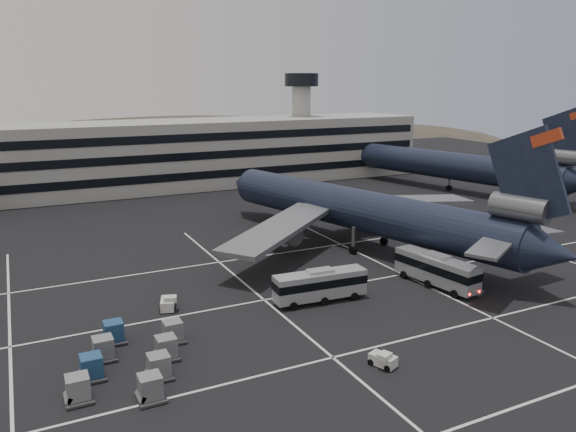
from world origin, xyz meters
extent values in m
plane|color=black|center=(0.00, 0.00, 0.00)|extent=(260.00, 260.00, 0.00)
cube|color=silver|center=(0.00, -22.00, 0.01)|extent=(90.00, 0.25, 0.01)
cube|color=silver|center=(0.00, -10.00, 0.01)|extent=(90.00, 0.25, 0.01)
cube|color=silver|center=(0.00, 4.00, 0.01)|extent=(90.00, 0.25, 0.01)
cube|color=silver|center=(0.00, 18.00, 0.01)|extent=(90.00, 0.25, 0.01)
cube|color=silver|center=(-30.00, 6.00, 0.01)|extent=(0.25, 55.00, 0.01)
cube|color=silver|center=(-6.00, 6.00, 0.01)|extent=(0.25, 55.00, 0.01)
cube|color=silver|center=(12.00, 6.00, 0.01)|extent=(0.25, 55.00, 0.01)
cube|color=silver|center=(34.00, 6.00, 0.01)|extent=(0.25, 55.00, 0.01)
cube|color=gray|center=(0.00, 72.00, 7.00)|extent=(120.00, 18.00, 14.00)
cube|color=black|center=(0.00, 62.95, 3.50)|extent=(118.00, 0.20, 1.60)
cube|color=black|center=(0.00, 62.95, 7.50)|extent=(118.00, 0.20, 1.60)
cube|color=black|center=(0.00, 62.95, 11.20)|extent=(118.00, 0.20, 1.60)
cylinder|color=gray|center=(35.00, 74.00, 11.00)|extent=(4.40, 4.40, 22.00)
cylinder|color=black|center=(35.00, 74.00, 22.50)|extent=(8.00, 8.00, 3.00)
ellipsoid|color=#38332B|center=(30.00, 170.00, -13.50)|extent=(252.00, 180.00, 44.00)
ellipsoid|color=#38332B|center=(110.00, 170.00, -9.00)|extent=(168.00, 120.00, 24.00)
cylinder|color=black|center=(13.61, 16.16, 5.20)|extent=(17.78, 47.82, 5.60)
cone|color=black|center=(6.86, 41.48, 5.20)|extent=(6.57, 5.79, 5.60)
cone|color=black|center=(20.44, -9.44, 5.20)|extent=(6.16, 6.13, 5.04)
cube|color=black|center=(19.54, -6.06, 12.60)|extent=(2.92, 9.28, 10.97)
cube|color=#A93216|center=(19.92, -7.51, 16.80)|extent=(1.36, 3.26, 2.24)
cylinder|color=#595B60|center=(19.41, -5.58, 9.30)|extent=(4.15, 6.49, 2.70)
cube|color=slate|center=(15.22, -6.18, 5.80)|extent=(8.14, 6.25, 0.87)
cube|color=slate|center=(23.34, -4.01, 5.80)|extent=(7.66, 3.58, 0.87)
cube|color=slate|center=(1.02, 14.88, 4.40)|extent=(20.89, 17.62, 1.75)
cylinder|color=#595B60|center=(3.14, 18.55, 2.70)|extent=(4.03, 6.01, 2.70)
cube|color=slate|center=(25.17, 21.32, 4.40)|extent=(22.51, 8.17, 1.75)
cylinder|color=#595B60|center=(21.50, 23.44, 2.70)|extent=(4.03, 6.01, 2.70)
cylinder|color=slate|center=(9.65, 31.01, 2.20)|extent=(0.44, 0.44, 3.00)
cylinder|color=black|center=(9.65, 31.01, 0.55)|extent=(0.77, 1.19, 1.10)
cylinder|color=slate|center=(11.03, 13.41, 2.20)|extent=(0.44, 0.44, 3.00)
cylinder|color=black|center=(11.03, 13.41, 0.55)|extent=(0.77, 1.19, 1.10)
cylinder|color=slate|center=(17.22, 15.06, 2.20)|extent=(0.44, 0.44, 3.00)
cylinder|color=black|center=(17.22, 15.06, 0.55)|extent=(0.77, 1.19, 1.10)
cylinder|color=black|center=(53.12, 41.91, 5.20)|extent=(16.94, 47.94, 5.60)
cone|color=black|center=(46.84, 67.34, 5.20)|extent=(6.52, 5.71, 5.60)
cube|color=black|center=(58.63, 19.58, 12.60)|extent=(2.76, 9.32, 10.97)
cylinder|color=#595B60|center=(58.51, 20.06, 9.30)|extent=(4.06, 6.47, 2.70)
cube|color=slate|center=(54.31, 19.54, 5.80)|extent=(8.15, 6.15, 0.87)
cube|color=slate|center=(62.47, 21.56, 5.80)|extent=(7.61, 3.44, 0.87)
cylinder|color=slate|center=(53.12, 41.91, 2.20)|extent=(0.44, 0.44, 3.00)
cylinder|color=black|center=(53.12, 41.91, 0.55)|extent=(0.75, 1.19, 1.10)
cube|color=#A2A4AA|center=(12.87, -0.68, 1.95)|extent=(3.76, 10.71, 2.86)
cube|color=black|center=(12.87, -0.68, 2.30)|extent=(3.83, 10.77, 0.91)
cube|color=#A2A4AA|center=(12.87, -0.68, 3.55)|extent=(1.89, 3.04, 0.33)
cylinder|color=black|center=(12.18, -4.47, 0.46)|extent=(0.42, 0.95, 0.91)
cylinder|color=black|center=(14.54, -4.16, 0.46)|extent=(0.42, 0.95, 0.91)
cylinder|color=black|center=(11.69, -0.84, 0.46)|extent=(0.42, 0.95, 0.91)
cylinder|color=black|center=(14.05, -0.52, 0.46)|extent=(0.42, 0.95, 0.91)
cylinder|color=black|center=(11.20, 2.80, 0.46)|extent=(0.42, 0.95, 0.91)
cylinder|color=black|center=(13.56, 3.11, 0.46)|extent=(0.42, 0.95, 0.91)
cube|color=#FF0C05|center=(12.82, -6.00, 0.86)|extent=(0.25, 0.11, 0.21)
cube|color=#FF0C05|center=(14.33, -5.79, 0.86)|extent=(0.25, 0.11, 0.21)
cube|color=#A2A4AA|center=(-0.95, 1.09, 1.84)|extent=(9.99, 2.94, 2.69)
cube|color=black|center=(-0.95, 1.09, 2.16)|extent=(10.05, 3.00, 0.85)
cube|color=#A2A4AA|center=(-0.95, 1.09, 3.34)|extent=(2.78, 1.62, 0.31)
cylinder|color=black|center=(2.41, -0.28, 0.43)|extent=(0.88, 0.35, 0.86)
cylinder|color=black|center=(2.57, 1.96, 0.43)|extent=(0.88, 0.35, 0.86)
cylinder|color=black|center=(-1.03, -0.03, 0.43)|extent=(0.88, 0.35, 0.86)
cylinder|color=black|center=(-0.87, 2.20, 0.43)|extent=(0.88, 0.35, 0.86)
cylinder|color=black|center=(-4.47, 0.22, 0.43)|extent=(0.88, 0.35, 0.86)
cylinder|color=black|center=(-4.31, 2.45, 0.43)|extent=(0.88, 0.35, 0.86)
cube|color=beige|center=(-15.67, 6.03, 0.61)|extent=(1.99, 2.72, 0.99)
cube|color=beige|center=(-15.84, 5.50, 1.27)|extent=(1.46, 1.31, 0.55)
cylinder|color=black|center=(-16.52, 5.36, 0.31)|extent=(0.42, 0.66, 0.62)
cylinder|color=black|center=(-15.36, 5.00, 0.31)|extent=(0.42, 0.66, 0.62)
cylinder|color=black|center=(-15.99, 7.05, 0.31)|extent=(0.42, 0.66, 0.62)
cylinder|color=black|center=(-14.83, 6.69, 0.31)|extent=(0.42, 0.66, 0.62)
cube|color=beige|center=(-3.12, -13.00, 0.53)|extent=(1.88, 2.41, 0.87)
cube|color=beige|center=(-2.93, -13.45, 1.11)|extent=(1.31, 1.21, 0.48)
cylinder|color=black|center=(-3.32, -13.92, 0.27)|extent=(0.40, 0.58, 0.54)
cylinder|color=black|center=(-2.33, -13.51, 0.27)|extent=(0.40, 0.58, 0.54)
cylinder|color=black|center=(-3.90, -12.48, 0.27)|extent=(0.40, 0.58, 0.54)
cylinder|color=black|center=(-2.92, -12.08, 0.27)|extent=(0.40, 0.58, 0.54)
cube|color=#2D2D30|center=(-25.64, -7.42, 0.16)|extent=(2.73, 2.88, 0.19)
cylinder|color=black|center=(-25.64, -7.42, 0.10)|extent=(0.10, 0.21, 0.21)
cube|color=gray|center=(-25.64, -7.42, 1.08)|extent=(2.12, 2.12, 1.65)
cube|color=#2D2D30|center=(-20.97, -9.58, 0.16)|extent=(2.73, 2.88, 0.19)
cylinder|color=black|center=(-20.97, -9.58, 0.10)|extent=(0.10, 0.21, 0.21)
cube|color=gray|center=(-20.97, -9.58, 1.08)|extent=(2.12, 2.12, 1.65)
cube|color=#2D2D30|center=(-24.35, -4.61, 0.16)|extent=(2.73, 2.88, 0.19)
cylinder|color=black|center=(-24.35, -4.61, 0.10)|extent=(0.10, 0.21, 0.21)
cube|color=navy|center=(-24.35, -4.61, 1.08)|extent=(2.12, 2.12, 1.65)
cube|color=#2D2D30|center=(-19.68, -6.77, 0.16)|extent=(2.73, 2.88, 0.19)
cylinder|color=black|center=(-19.68, -6.77, 0.10)|extent=(0.10, 0.21, 0.21)
cube|color=gray|center=(-19.68, -6.77, 1.08)|extent=(2.12, 2.12, 1.65)
cube|color=#2D2D30|center=(-23.05, -1.81, 0.16)|extent=(2.73, 2.88, 0.19)
cylinder|color=black|center=(-23.05, -1.81, 0.10)|extent=(0.10, 0.21, 0.21)
cube|color=gray|center=(-23.05, -1.81, 1.08)|extent=(2.12, 2.12, 1.65)
cube|color=#2D2D30|center=(-18.38, -3.97, 0.16)|extent=(2.73, 2.88, 0.19)
cylinder|color=black|center=(-18.38, -3.97, 0.10)|extent=(0.10, 0.21, 0.21)
cube|color=gray|center=(-18.38, -3.97, 1.08)|extent=(2.12, 2.12, 1.65)
cube|color=#2D2D30|center=(-21.75, 0.99, 0.16)|extent=(2.73, 2.88, 0.19)
cylinder|color=black|center=(-21.75, 0.99, 0.10)|extent=(0.10, 0.21, 0.21)
cube|color=navy|center=(-21.75, 0.99, 1.08)|extent=(2.12, 2.12, 1.65)
cube|color=#2D2D30|center=(-17.08, -1.17, 0.16)|extent=(2.73, 2.88, 0.19)
cylinder|color=black|center=(-17.08, -1.17, 0.10)|extent=(0.10, 0.21, 0.21)
cube|color=gray|center=(-17.08, -1.17, 1.08)|extent=(2.12, 2.12, 1.65)
camera|label=1|loc=(-28.16, -46.39, 22.39)|focal=35.00mm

